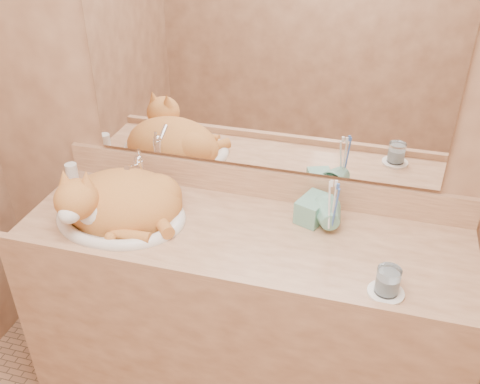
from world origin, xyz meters
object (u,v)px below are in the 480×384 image
(vanity_counter, at_px, (241,321))
(toothbrush_cup, at_px, (331,224))
(sink_basin, at_px, (119,201))
(cat, at_px, (117,200))
(soap_dispenser, at_px, (305,205))
(water_glass, at_px, (388,281))

(vanity_counter, relative_size, toothbrush_cup, 14.58)
(sink_basin, xyz_separation_m, cat, (-0.01, 0.00, 0.00))
(cat, bearing_deg, soap_dispenser, -2.61)
(vanity_counter, bearing_deg, cat, -178.13)
(sink_basin, distance_m, toothbrush_cup, 0.76)
(vanity_counter, bearing_deg, soap_dispenser, 26.56)
(toothbrush_cup, bearing_deg, vanity_counter, -165.89)
(water_glass, bearing_deg, cat, 170.80)
(vanity_counter, height_order, cat, cat)
(soap_dispenser, xyz_separation_m, toothbrush_cup, (0.10, -0.03, -0.05))
(vanity_counter, height_order, soap_dispenser, soap_dispenser)
(vanity_counter, relative_size, cat, 3.66)
(vanity_counter, xyz_separation_m, water_glass, (0.50, -0.17, 0.48))
(toothbrush_cup, bearing_deg, sink_basin, -172.78)
(vanity_counter, distance_m, sink_basin, 0.67)
(soap_dispenser, distance_m, toothbrush_cup, 0.11)
(cat, distance_m, soap_dispenser, 0.68)
(toothbrush_cup, bearing_deg, cat, -173.24)
(toothbrush_cup, xyz_separation_m, water_glass, (0.20, -0.25, 0.00))
(sink_basin, distance_m, cat, 0.01)
(vanity_counter, bearing_deg, toothbrush_cup, 14.11)
(water_glass, bearing_deg, vanity_counter, 161.16)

